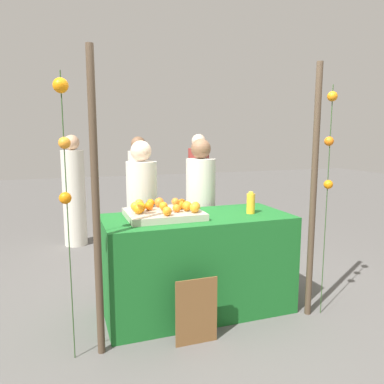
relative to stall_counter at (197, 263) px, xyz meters
The scene contains 30 objects.
ground_plane 0.46m from the stall_counter, ahead, with size 24.00×24.00×0.00m, color #565451.
stall_counter is the anchor object (origin of this frame).
orange_tray 0.58m from the stall_counter, behind, with size 0.67×0.55×0.06m, color #B2AD99.
orange_0 0.79m from the stall_counter, 167.43° to the left, with size 0.08×0.08×0.08m, color orange.
orange_1 0.58m from the stall_counter, 119.52° to the right, with size 0.09×0.09×0.09m, color orange.
orange_2 0.71m from the stall_counter, 166.19° to the left, with size 0.08×0.08×0.08m, color orange.
orange_3 0.76m from the stall_counter, behind, with size 0.09×0.09×0.09m, color orange.
orange_4 0.64m from the stall_counter, 167.77° to the left, with size 0.08×0.08×0.08m, color orange.
orange_5 0.78m from the stall_counter, 151.91° to the left, with size 0.08×0.08×0.08m, color orange.
orange_6 0.68m from the stall_counter, 143.84° to the left, with size 0.09×0.09×0.09m, color orange.
orange_7 0.56m from the stall_counter, 123.00° to the right, with size 0.08×0.08×0.08m, color orange.
orange_8 0.60m from the stall_counter, 164.98° to the right, with size 0.07×0.07×0.07m, color orange.
orange_9 0.72m from the stall_counter, 145.29° to the left, with size 0.08×0.08×0.08m, color orange.
orange_10 0.79m from the stall_counter, behind, with size 0.09×0.09×0.09m, color orange.
orange_11 0.57m from the stall_counter, 160.70° to the right, with size 0.09×0.09×0.09m, color orange.
orange_12 0.67m from the stall_counter, 152.48° to the right, with size 0.08×0.08×0.08m, color orange.
orange_13 0.58m from the stall_counter, 160.11° to the left, with size 0.08×0.08×0.08m, color orange.
orange_14 0.62m from the stall_counter, 118.17° to the left, with size 0.07×0.07×0.07m, color orange.
orange_15 0.58m from the stall_counter, 130.77° to the left, with size 0.08×0.08×0.08m, color orange.
juice_bottle 0.76m from the stall_counter, ahead, with size 0.08×0.08×0.21m.
chalkboard_sign 0.62m from the stall_counter, 111.00° to the right, with size 0.35×0.03×0.55m.
vendor_left 0.81m from the stall_counter, 120.36° to the left, with size 0.32×0.32×1.59m.
vendor_right 0.75m from the stall_counter, 66.82° to the left, with size 0.32×0.32×1.61m.
crowd_person_0 2.80m from the stall_counter, 111.18° to the left, with size 0.33×0.33×1.65m.
crowd_person_1 2.59m from the stall_counter, 69.38° to the left, with size 0.33×0.33×1.67m.
crowd_person_2 2.55m from the stall_counter, 90.83° to the left, with size 0.33×0.33×1.63m.
canopy_post_left 1.23m from the stall_counter, 155.38° to the right, with size 0.06×0.06×2.26m, color #473828.
canopy_post_right 1.23m from the stall_counter, 24.62° to the right, with size 0.06×0.06×2.26m, color #473828.
garland_strand_left 1.70m from the stall_counter, 158.70° to the right, with size 0.10×0.10×2.07m.
garland_strand_right 1.61m from the stall_counter, 23.50° to the right, with size 0.10×0.10×2.07m.
Camera 1 is at (-1.15, -3.13, 1.65)m, focal length 34.66 mm.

